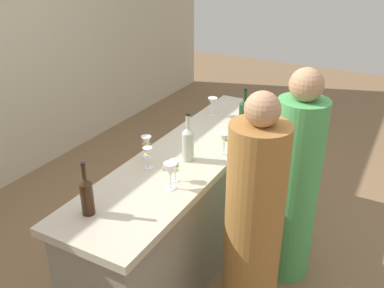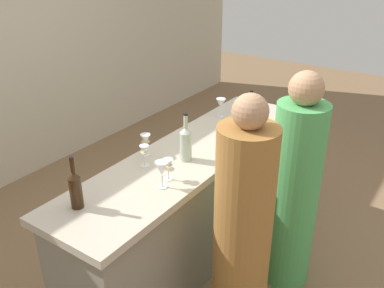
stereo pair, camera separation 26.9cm
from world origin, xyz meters
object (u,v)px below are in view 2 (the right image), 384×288
object	(u,v)px
wine_bottle_leftmost_amber_brown	(76,189)
wine_bottle_center_olive_green	(250,115)
wine_bottle_second_left_clear_pale	(186,143)
wine_glass_near_right	(168,165)
wine_glass_far_center	(221,104)
person_center_guest	(294,191)
wine_glass_near_left	(224,141)
wine_glass_far_left	(144,152)
person_left_guest	(243,233)
wine_glass_far_right	(145,140)
wine_glass_near_center	(162,169)

from	to	relation	value
wine_bottle_leftmost_amber_brown	wine_bottle_center_olive_green	bearing A→B (deg)	-10.64
wine_bottle_leftmost_amber_brown	wine_bottle_second_left_clear_pale	bearing A→B (deg)	-11.80
wine_bottle_second_left_clear_pale	wine_glass_near_right	world-z (taller)	wine_bottle_second_left_clear_pale
wine_bottle_leftmost_amber_brown	wine_glass_near_right	distance (m)	0.56
wine_glass_far_center	person_center_guest	xyz separation A→B (m)	(-0.44, -0.85, -0.31)
wine_bottle_center_olive_green	wine_glass_near_left	world-z (taller)	wine_bottle_center_olive_green
wine_bottle_leftmost_amber_brown	wine_glass_near_left	distance (m)	1.05
wine_glass_far_left	wine_glass_far_center	world-z (taller)	wine_glass_far_center
wine_glass_near_left	person_left_guest	world-z (taller)	person_left_guest
wine_bottle_second_left_clear_pale	wine_glass_near_left	size ratio (longest dim) A/B	2.24
wine_bottle_second_left_clear_pale	wine_glass_far_left	bearing A→B (deg)	142.43
wine_glass_far_right	wine_glass_far_center	bearing A→B (deg)	-3.45
wine_bottle_second_left_clear_pale	wine_glass_near_left	world-z (taller)	wine_bottle_second_left_clear_pale
wine_glass_far_center	wine_bottle_second_left_clear_pale	bearing A→B (deg)	-165.27
wine_glass_far_center	wine_glass_far_right	world-z (taller)	wine_glass_far_center
wine_bottle_leftmost_amber_brown	wine_glass_far_right	size ratio (longest dim) A/B	2.01
wine_glass_near_left	person_left_guest	bearing A→B (deg)	-138.00
wine_glass_far_left	wine_glass_near_center	bearing A→B (deg)	-119.38
wine_bottle_center_olive_green	wine_glass_far_center	bearing A→B (deg)	72.72
wine_glass_near_center	person_center_guest	xyz separation A→B (m)	(0.71, -0.55, -0.32)
wine_glass_far_right	person_center_guest	world-z (taller)	person_center_guest
wine_glass_near_center	wine_glass_far_center	size ratio (longest dim) A/B	1.08
wine_glass_near_left	wine_glass_near_center	xyz separation A→B (m)	(-0.57, 0.08, 0.02)
wine_glass_near_right	wine_glass_far_left	size ratio (longest dim) A/B	0.96
wine_bottle_second_left_clear_pale	wine_bottle_center_olive_green	bearing A→B (deg)	-9.29
wine_bottle_leftmost_amber_brown	wine_glass_near_center	xyz separation A→B (m)	(0.43, -0.25, 0.00)
wine_bottle_center_olive_green	person_center_guest	world-z (taller)	person_center_guest
wine_glass_far_left	wine_bottle_second_left_clear_pale	bearing A→B (deg)	-37.57
wine_bottle_leftmost_amber_brown	wine_glass_far_right	bearing A→B (deg)	7.86
wine_glass_far_right	person_center_guest	xyz separation A→B (m)	(0.44, -0.90, -0.31)
wine_glass_near_right	person_center_guest	xyz separation A→B (m)	(0.62, -0.58, -0.30)
wine_glass_far_right	person_left_guest	xyz separation A→B (m)	(-0.14, -0.83, -0.31)
wine_bottle_leftmost_amber_brown	wine_glass_near_right	bearing A→B (deg)	-23.83
wine_bottle_center_olive_green	wine_glass_near_right	bearing A→B (deg)	177.07
wine_bottle_center_olive_green	person_center_guest	distance (m)	0.71
wine_glass_far_right	wine_glass_near_left	bearing A→B (deg)	-54.52
wine_glass_near_right	wine_glass_far_center	size ratio (longest dim) A/B	0.90
wine_glass_near_right	wine_glass_far_right	size ratio (longest dim) A/B	0.91
wine_glass_far_left	wine_glass_far_right	size ratio (longest dim) A/B	0.95
wine_glass_far_center	wine_bottle_leftmost_amber_brown	bearing A→B (deg)	-178.48
wine_glass_near_right	wine_glass_near_left	bearing A→B (deg)	-12.17
wine_glass_near_left	person_center_guest	distance (m)	0.58
wine_glass_near_center	wine_glass_far_left	xyz separation A→B (m)	(0.14, 0.26, -0.02)
wine_bottle_leftmost_amber_brown	wine_bottle_center_olive_green	size ratio (longest dim) A/B	0.98
wine_bottle_second_left_clear_pale	person_center_guest	bearing A→B (deg)	-61.78
wine_glass_near_center	wine_bottle_center_olive_green	bearing A→B (deg)	-1.39
wine_glass_near_center	person_left_guest	size ratio (longest dim) A/B	0.11
wine_glass_near_center	wine_glass_near_left	bearing A→B (deg)	-7.96
wine_glass_far_center	person_left_guest	world-z (taller)	person_left_guest
wine_glass_near_center	wine_glass_near_right	distance (m)	0.10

